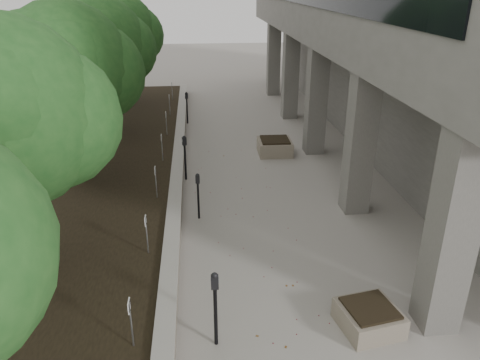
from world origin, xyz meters
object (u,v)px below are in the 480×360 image
crabapple_tree_3 (70,95)px  parking_meter_2 (215,309)px  planter_front (369,317)px  crabapple_tree_4 (100,66)px  planter_back (275,146)px  crabapple_tree_2 (8,154)px  parking_meter_4 (185,158)px  parking_meter_3 (198,196)px  crabapple_tree_5 (119,49)px  parking_meter_5 (187,108)px

crabapple_tree_3 → parking_meter_2: (3.90, -7.16, -2.33)m
planter_front → crabapple_tree_4: bearing=119.8°
parking_meter_2 → planter_back: size_ratio=1.24×
crabapple_tree_2 → planter_back: (6.66, 7.93, -2.82)m
parking_meter_4 → crabapple_tree_4: bearing=105.6°
crabapple_tree_3 → parking_meter_4: size_ratio=3.50×
crabapple_tree_2 → planter_back: size_ratio=4.27×
crabapple_tree_4 → parking_meter_2: (3.90, -12.16, -2.33)m
crabapple_tree_4 → parking_meter_3: 8.38m
planter_back → parking_meter_4: bearing=-146.8°
parking_meter_3 → crabapple_tree_5: bearing=108.5°
parking_meter_2 → planter_front: size_ratio=1.48×
planter_front → planter_back: 9.94m
crabapple_tree_3 → parking_meter_4: crabapple_tree_3 is taller
crabapple_tree_4 → planter_back: (6.66, -2.07, -2.82)m
crabapple_tree_2 → crabapple_tree_3: bearing=90.0°
parking_meter_2 → parking_meter_3: (-0.25, 5.01, -0.10)m
crabapple_tree_2 → crabapple_tree_5: size_ratio=1.00×
crabapple_tree_2 → planter_back: 10.74m
parking_meter_2 → parking_meter_3: bearing=93.6°
crabapple_tree_2 → planter_back: crabapple_tree_2 is taller
crabapple_tree_3 → planter_back: size_ratio=4.27×
crabapple_tree_3 → parking_meter_2: 8.48m
crabapple_tree_2 → crabapple_tree_5: same height
crabapple_tree_2 → parking_meter_3: bearing=38.0°
crabapple_tree_3 → crabapple_tree_4: 5.00m
crabapple_tree_5 → parking_meter_3: crabapple_tree_5 is taller
parking_meter_4 → parking_meter_5: (0.00, 6.70, -0.03)m
crabapple_tree_3 → planter_back: bearing=23.8°
parking_meter_3 → planter_back: bearing=61.2°
crabapple_tree_3 → parking_meter_4: (3.25, 0.70, -2.34)m
parking_meter_3 → planter_back: 5.92m
crabapple_tree_4 → parking_meter_2: size_ratio=3.44×
crabapple_tree_5 → parking_meter_3: bearing=-73.3°
crabapple_tree_2 → parking_meter_5: size_ratio=3.64×
crabapple_tree_2 → parking_meter_2: crabapple_tree_2 is taller
crabapple_tree_2 → crabapple_tree_4: same height
crabapple_tree_2 → planter_front: 7.71m
crabapple_tree_3 → parking_meter_3: size_ratio=3.94×
parking_meter_4 → planter_back: parking_meter_4 is taller
crabapple_tree_2 → parking_meter_2: bearing=-29.0°
parking_meter_4 → planter_front: (3.62, -7.70, -0.53)m
crabapple_tree_4 → parking_meter_3: crabapple_tree_4 is taller
parking_meter_4 → crabapple_tree_2: bearing=-141.1°
parking_meter_3 → parking_meter_5: size_ratio=0.92×
planter_back → crabapple_tree_4: bearing=162.8°
crabapple_tree_3 → planter_front: 10.22m
crabapple_tree_3 → parking_meter_3: crabapple_tree_3 is taller
crabapple_tree_2 → parking_meter_2: (3.90, -2.16, -2.33)m
crabapple_tree_2 → crabapple_tree_3: same height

